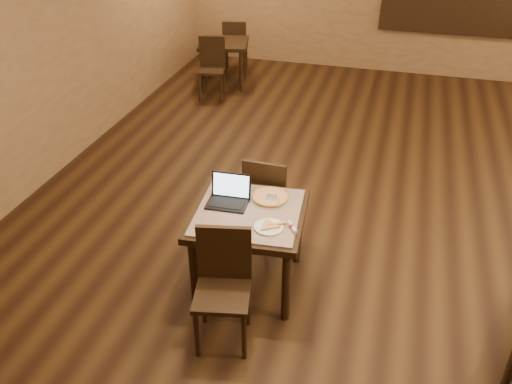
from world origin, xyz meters
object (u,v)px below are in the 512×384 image
(laptop, at_px, (229,195))
(pizza_pan, at_px, (270,198))
(tiled_table, at_px, (249,222))
(other_table_b, at_px, (224,49))
(other_table_b_chair_near, at_px, (212,64))
(chair_main_near, at_px, (223,280))
(other_table_b_chair_far, at_px, (235,44))
(chair_main_far, at_px, (267,196))

(laptop, xyz_separation_m, pizza_pan, (0.32, 0.14, -0.06))
(tiled_table, distance_m, other_table_b, 4.97)
(laptop, relative_size, other_table_b_chair_near, 0.38)
(chair_main_near, height_order, other_table_b_chair_near, chair_main_near)
(chair_main_near, xyz_separation_m, other_table_b, (-1.77, 5.26, 0.05))
(other_table_b_chair_near, bearing_deg, tiled_table, -78.68)
(laptop, bearing_deg, tiled_table, -30.77)
(pizza_pan, height_order, other_table_b, pizza_pan)
(chair_main_near, relative_size, other_table_b, 1.06)
(other_table_b_chair_far, bearing_deg, tiled_table, 96.44)
(chair_main_near, bearing_deg, other_table_b, 96.87)
(other_table_b, distance_m, other_table_b_chair_far, 0.54)
(tiled_table, xyz_separation_m, pizza_pan, (0.12, 0.24, 0.11))
(tiled_table, height_order, pizza_pan, pizza_pan)
(chair_main_far, xyz_separation_m, laptop, (-0.20, -0.51, 0.29))
(other_table_b, bearing_deg, pizza_pan, -78.99)
(tiled_table, bearing_deg, other_table_b, 106.25)
(pizza_pan, relative_size, other_table_b, 0.40)
(chair_main_far, distance_m, other_table_b_chair_far, 4.89)
(laptop, bearing_deg, chair_main_far, 65.63)
(laptop, distance_m, other_table_b_chair_far, 5.32)
(laptop, bearing_deg, other_table_b_chair_near, 108.56)
(pizza_pan, bearing_deg, other_table_b_chair_far, 110.94)
(tiled_table, distance_m, other_table_b_chair_far, 5.47)
(chair_main_near, bearing_deg, other_table_b_chair_far, 95.09)
(chair_main_far, height_order, laptop, laptop)
(other_table_b, bearing_deg, tiled_table, -81.36)
(chair_main_near, relative_size, other_table_b_chair_far, 1.04)
(tiled_table, bearing_deg, chair_main_far, 85.41)
(chair_main_near, relative_size, pizza_pan, 2.63)
(chair_main_near, bearing_deg, tiled_table, 76.69)
(chair_main_near, bearing_deg, chair_main_far, 77.59)
(other_table_b_chair_near, bearing_deg, pizza_pan, -75.94)
(other_table_b, bearing_deg, other_table_b_chair_near, -104.27)
(tiled_table, relative_size, pizza_pan, 2.74)
(tiled_table, xyz_separation_m, chair_main_near, (-0.02, -0.62, -0.12))
(chair_main_far, bearing_deg, chair_main_near, 90.91)
(other_table_b_chair_near, xyz_separation_m, other_table_b_chair_far, (0.03, 1.08, 0.00))
(chair_main_near, distance_m, laptop, 0.80)
(chair_main_near, distance_m, pizza_pan, 0.90)
(chair_main_near, height_order, pizza_pan, chair_main_near)
(laptop, relative_size, pizza_pan, 0.97)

